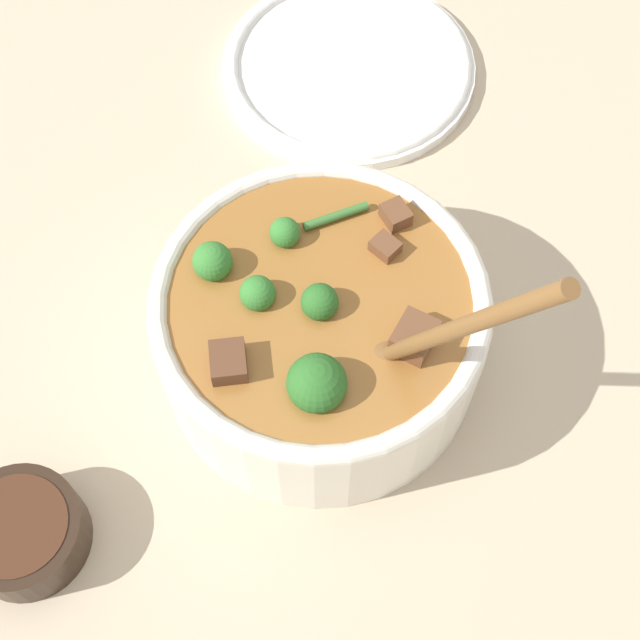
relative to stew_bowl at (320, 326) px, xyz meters
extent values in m
plane|color=#C6B293|center=(0.00, 0.00, -0.06)|extent=(4.00, 4.00, 0.00)
cylinder|color=white|center=(0.00, 0.00, -0.01)|extent=(0.26, 0.26, 0.10)
torus|color=white|center=(0.00, 0.00, 0.04)|extent=(0.26, 0.26, 0.02)
cylinder|color=#9E662D|center=(0.00, 0.00, 0.01)|extent=(0.24, 0.24, 0.07)
sphere|color=#2D6B28|center=(0.00, 0.01, 0.05)|extent=(0.03, 0.03, 0.03)
cylinder|color=#6B9956|center=(0.00, 0.01, 0.03)|extent=(0.01, 0.01, 0.01)
sphere|color=#2D6B28|center=(0.00, 0.07, 0.05)|extent=(0.04, 0.04, 0.04)
cylinder|color=#6B9956|center=(0.00, 0.07, 0.02)|extent=(0.02, 0.02, 0.02)
sphere|color=#387F33|center=(0.05, 0.00, 0.05)|extent=(0.03, 0.03, 0.03)
cylinder|color=#6B9956|center=(0.05, 0.00, 0.03)|extent=(0.01, 0.01, 0.01)
sphere|color=#387F33|center=(0.08, -0.03, 0.05)|extent=(0.03, 0.03, 0.03)
cylinder|color=#6B9956|center=(0.08, -0.03, 0.03)|extent=(0.01, 0.01, 0.01)
sphere|color=#387F33|center=(0.03, -0.06, 0.05)|extent=(0.02, 0.02, 0.02)
cylinder|color=#6B9956|center=(0.03, -0.06, 0.03)|extent=(0.01, 0.01, 0.01)
cube|color=brown|center=(-0.05, -0.05, 0.04)|extent=(0.03, 0.03, 0.02)
cube|color=brown|center=(0.06, 0.06, 0.05)|extent=(0.03, 0.03, 0.02)
cube|color=brown|center=(-0.06, -0.08, 0.05)|extent=(0.03, 0.03, 0.02)
cube|color=brown|center=(-0.07, 0.03, 0.05)|extent=(0.04, 0.04, 0.02)
cylinder|color=#3D7533|center=(-0.01, -0.07, 0.05)|extent=(0.05, 0.03, 0.01)
ellipsoid|color=brown|center=(-0.05, 0.04, 0.04)|extent=(0.04, 0.03, 0.01)
cylinder|color=brown|center=(-0.09, 0.07, 0.14)|extent=(0.09, 0.08, 0.21)
cylinder|color=black|center=(0.22, 0.16, -0.04)|extent=(0.10, 0.10, 0.04)
cylinder|color=#472819|center=(0.22, 0.16, -0.03)|extent=(0.08, 0.08, 0.01)
cylinder|color=white|center=(-0.02, -0.33, -0.06)|extent=(0.26, 0.26, 0.01)
torus|color=white|center=(-0.02, -0.33, -0.05)|extent=(0.25, 0.25, 0.01)
camera|label=1|loc=(-0.01, 0.33, 0.62)|focal=50.00mm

